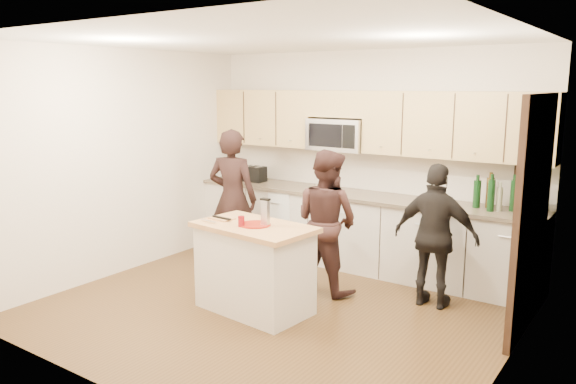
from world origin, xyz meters
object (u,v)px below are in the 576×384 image
Objects in this scene: toaster at (255,174)px; woman_right at (436,236)px; island at (254,267)px; woman_left at (233,199)px; woman_center at (326,221)px.

toaster is 0.20× the size of woman_right.
woman_left reaches higher than island.
woman_left is 1.41m from woman_center.
island is 1.01m from woman_center.
island is 4.29× the size of toaster.
toaster is at bearing 133.43° from island.
woman_right is (2.57, 0.16, -0.12)m from woman_left.
toaster is at bearing -19.35° from woman_center.
toaster reaches higher than island.
woman_right is at bearing 43.88° from island.
woman_left is at bearing 144.07° from island.
woman_center is (1.72, -0.92, -0.25)m from toaster.
toaster is 0.19× the size of woman_center.
woman_center is (1.41, -0.08, -0.08)m from woman_left.
woman_right reaches higher than toaster.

